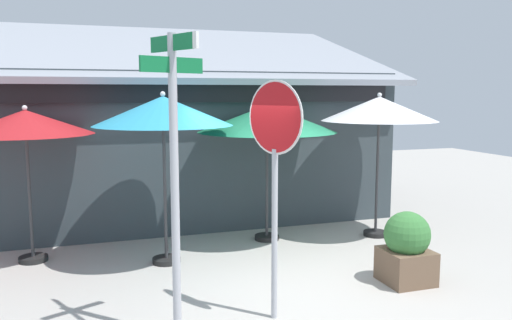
{
  "coord_description": "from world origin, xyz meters",
  "views": [
    {
      "loc": [
        -2.72,
        -6.35,
        2.64
      ],
      "look_at": [
        -0.2,
        1.2,
        1.6
      ],
      "focal_mm": 36.2,
      "sensor_mm": 36.0,
      "label": 1
    }
  ],
  "objects": [
    {
      "name": "ground_plane",
      "position": [
        0.0,
        0.0,
        -0.05
      ],
      "size": [
        28.0,
        28.0,
        0.1
      ],
      "primitive_type": "cube",
      "color": "#ADA8A0"
    },
    {
      "name": "cafe_building",
      "position": [
        -0.66,
        5.16,
        1.62
      ],
      "size": [
        8.61,
        5.05,
        4.31
      ],
      "color": "#333D42",
      "rests_on": "ground"
    },
    {
      "name": "street_sign_post",
      "position": [
        -1.84,
        -1.03,
        1.94
      ],
      "size": [
        0.7,
        0.75,
        3.24
      ],
      "color": "#A8AAB2",
      "rests_on": "ground"
    },
    {
      "name": "stop_sign",
      "position": [
        -0.67,
        -0.91,
        1.97
      ],
      "size": [
        0.36,
        0.77,
        2.79
      ],
      "color": "#A8AAB2",
      "rests_on": "ground"
    },
    {
      "name": "patio_umbrella_crimson_left",
      "position": [
        -3.57,
        2.22,
        2.17
      ],
      "size": [
        2.03,
        2.03,
        2.45
      ],
      "color": "black",
      "rests_on": "ground"
    },
    {
      "name": "patio_umbrella_teal_center",
      "position": [
        -1.58,
        1.49,
        2.35
      ],
      "size": [
        2.11,
        2.11,
        2.66
      ],
      "color": "black",
      "rests_on": "ground"
    },
    {
      "name": "patio_umbrella_forest_green_right",
      "position": [
        0.34,
        2.19,
        2.18
      ],
      "size": [
        2.46,
        2.46,
        2.5
      ],
      "color": "black",
      "rests_on": "ground"
    },
    {
      "name": "patio_umbrella_ivory_far_right",
      "position": [
        2.35,
        1.8,
        2.33
      ],
      "size": [
        2.08,
        2.08,
        2.64
      ],
      "color": "black",
      "rests_on": "ground"
    },
    {
      "name": "sidewalk_planter",
      "position": [
        1.47,
        -0.42,
        0.5
      ],
      "size": [
        0.64,
        0.64,
        1.01
      ],
      "color": "brown",
      "rests_on": "ground"
    }
  ]
}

